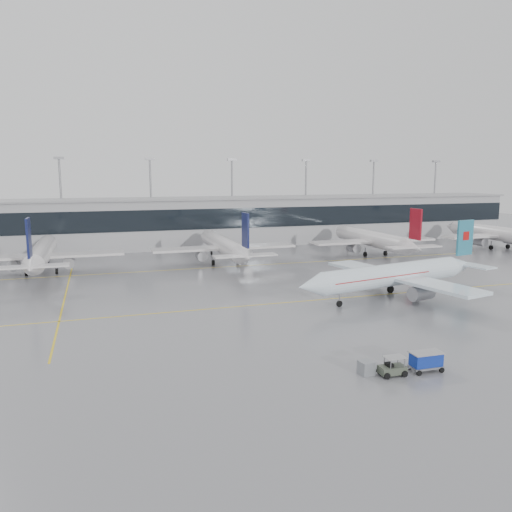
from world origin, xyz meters
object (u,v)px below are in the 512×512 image
object	(u,v)px
air_canada_jet	(398,275)
baggage_cart	(426,360)
baggage_tug	(392,369)
gse_unit	(366,368)

from	to	relation	value
air_canada_jet	baggage_cart	distance (m)	29.25
air_canada_jet	baggage_tug	size ratio (longest dim) A/B	9.59
air_canada_jet	gse_unit	world-z (taller)	air_canada_jet
baggage_tug	baggage_cart	xyz separation A→B (m)	(3.60, -0.08, 0.47)
air_canada_jet	baggage_tug	bearing A→B (deg)	43.58
baggage_tug	baggage_cart	world-z (taller)	baggage_cart
air_canada_jet	baggage_tug	world-z (taller)	air_canada_jet
baggage_tug	gse_unit	xyz separation A→B (m)	(-2.18, 0.88, 0.02)
air_canada_jet	baggage_tug	distance (m)	31.08
baggage_cart	gse_unit	xyz separation A→B (m)	(-5.77, 0.97, -0.45)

